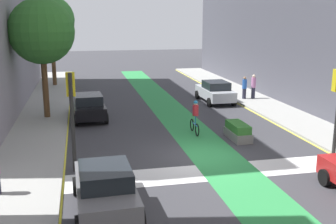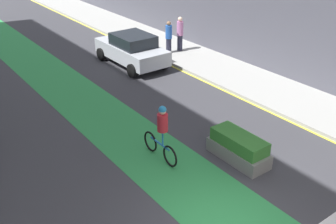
{
  "view_description": "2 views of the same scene",
  "coord_description": "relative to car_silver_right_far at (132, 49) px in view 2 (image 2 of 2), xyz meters",
  "views": [
    {
      "loc": [
        -5.13,
        -16.87,
        6.19
      ],
      "look_at": [
        -0.47,
        4.6,
        1.02
      ],
      "focal_mm": 43.61,
      "sensor_mm": 36.0,
      "label": 1
    },
    {
      "loc": [
        -5.2,
        -4.92,
        6.89
      ],
      "look_at": [
        1.05,
        3.55,
        1.54
      ],
      "focal_mm": 42.6,
      "sensor_mm": 36.0,
      "label": 2
    }
  ],
  "objects": [
    {
      "name": "pedestrian_sidewalk_right_b",
      "position": [
        3.01,
        0.03,
        0.28
      ],
      "size": [
        0.34,
        0.34,
        1.81
      ],
      "color": "#262638",
      "rests_on": "sidewalk_right"
    },
    {
      "name": "pedestrian_sidewalk_right_a",
      "position": [
        2.32,
        0.09,
        0.2
      ],
      "size": [
        0.34,
        0.34,
        1.67
      ],
      "color": "#262638",
      "rests_on": "sidewalk_right"
    },
    {
      "name": "median_planter",
      "position": [
        -1.85,
        -9.13,
        -0.4
      ],
      "size": [
        0.84,
        2.01,
        0.85
      ],
      "color": "slate",
      "rests_on": "ground_plane"
    },
    {
      "name": "car_silver_right_far",
      "position": [
        0.0,
        0.0,
        0.0
      ],
      "size": [
        2.06,
        4.22,
        1.57
      ],
      "color": "#B2B7BF",
      "rests_on": "ground_plane"
    },
    {
      "name": "cyclist_in_lane",
      "position": [
        -3.75,
        -7.74,
        0.17
      ],
      "size": [
        0.32,
        1.73,
        1.86
      ],
      "color": "black",
      "rests_on": "ground_plane"
    }
  ]
}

